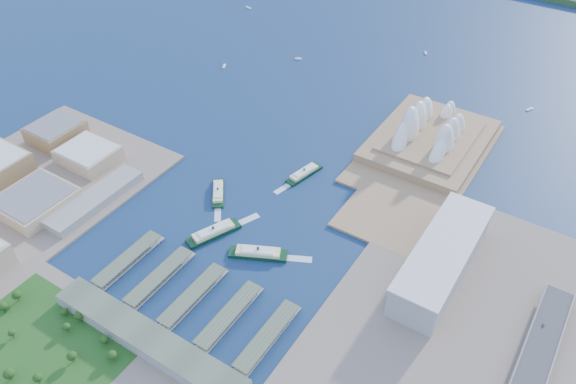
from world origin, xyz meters
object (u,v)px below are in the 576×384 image
Objects in this scene: ferry_a at (218,191)px; car_c at (543,325)px; ferry_b at (304,172)px; ferry_c at (213,231)px; ferry_d at (258,251)px; opera_house at (433,124)px; toaster_building at (442,259)px.

ferry_a is 357.64m from car_c.
ferry_b is 140.53m from ferry_c.
car_c reaches higher than ferry_d.
opera_house is 286.20m from ferry_d.
ferry_c reaches higher than ferry_b.
ferry_a is 107.87m from ferry_d.
opera_house is 292.78m from car_c.
opera_house is at bearing 66.19° from ferry_b.
ferry_a is 105.19m from ferry_b.
ferry_d is (29.38, -136.80, 0.73)m from ferry_b.
ferry_c is at bearing -160.77° from toaster_building.
toaster_building is at bearing -32.19° from ferry_a.
opera_house is 43.90× the size of car_c.
ferry_b is 139.92m from ferry_d.
toaster_building reaches higher than ferry_d.
ferry_b is 12.57× the size of car_c.
ferry_c is 1.01× the size of ferry_d.
ferry_b is (-102.20, -138.72, -27.13)m from opera_house.
opera_house reaches higher than car_c.
ferry_c is (-219.48, -76.57, -14.85)m from toaster_building.
car_c is (320.48, 55.29, 9.80)m from ferry_c.
ferry_d is at bearing 11.62° from car_c.
toaster_building is at bearing -5.11° from ferry_b.
opera_house is 3.04× the size of ferry_d.
ferry_d is (93.65, -53.52, 0.88)m from ferry_a.
ferry_b is (-192.20, 61.28, -15.63)m from toaster_building.
ferry_a is at bearing 34.23° from ferry_d.
toaster_building is 3.01× the size of ferry_b.
ferry_b is at bearing 15.25° from ferry_a.
opera_house is 278.82m from ferry_a.
ferry_c is (-129.48, -276.57, -26.35)m from opera_house.
ferry_d reaches higher than ferry_a.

